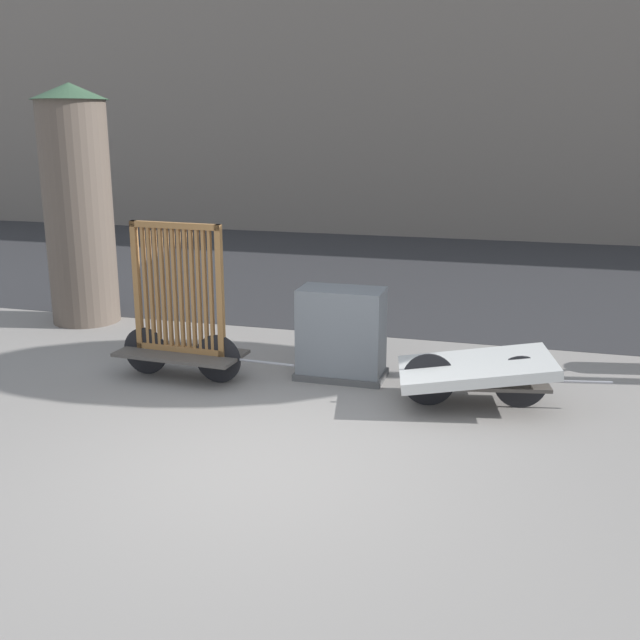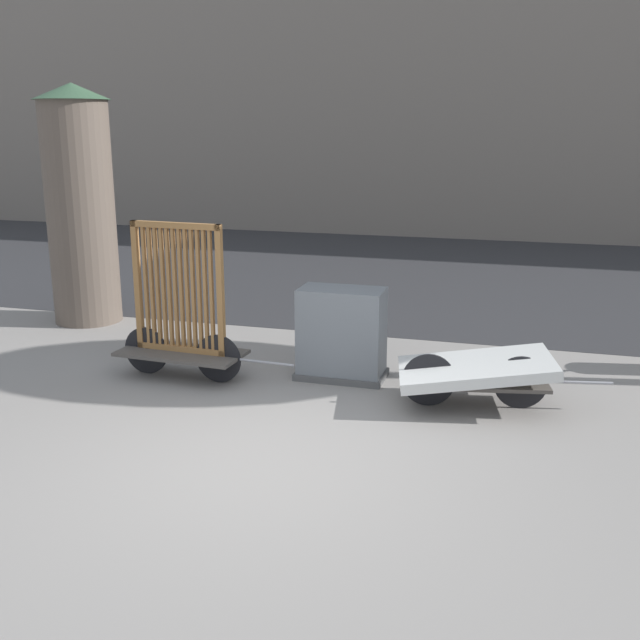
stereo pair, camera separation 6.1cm
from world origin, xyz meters
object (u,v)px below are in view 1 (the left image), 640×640
at_px(bike_cart_with_mattress, 475,371).
at_px(utility_cabinet, 341,337).
at_px(advertising_column, 78,204).
at_px(bike_cart_with_bedframe, 180,324).

bearing_deg(bike_cart_with_mattress, utility_cabinet, 150.48).
relative_size(bike_cart_with_mattress, utility_cabinet, 2.11).
xyz_separation_m(utility_cabinet, advertising_column, (-4.49, 1.54, 1.30)).
xyz_separation_m(bike_cart_with_bedframe, advertising_column, (-2.64, 2.08, 1.13)).
bearing_deg(utility_cabinet, advertising_column, 161.06).
bearing_deg(bike_cart_with_bedframe, utility_cabinet, 19.48).
height_order(bike_cart_with_bedframe, advertising_column, advertising_column).
relative_size(bike_cart_with_bedframe, utility_cabinet, 2.03).
distance_m(bike_cart_with_bedframe, utility_cabinet, 1.94).
distance_m(bike_cart_with_bedframe, bike_cart_with_mattress, 3.50).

